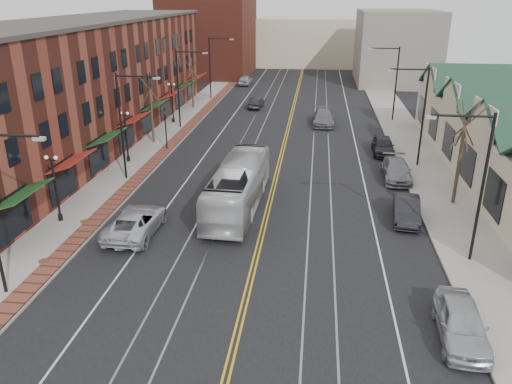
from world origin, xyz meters
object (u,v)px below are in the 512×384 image
(parked_car_a, at_px, (461,323))
(parked_car_c, at_px, (397,170))
(parked_suv, at_px, (136,222))
(parked_car_b, at_px, (406,210))
(transit_bus, at_px, (238,186))
(parked_car_d, at_px, (383,145))

(parked_car_a, height_order, parked_car_c, parked_car_a)
(parked_suv, relative_size, parked_car_b, 1.26)
(parked_car_c, bearing_deg, parked_car_a, -88.96)
(transit_bus, relative_size, parked_car_d, 2.46)
(parked_suv, xyz_separation_m, parked_car_a, (16.80, -7.82, 0.00))
(parked_car_a, bearing_deg, parked_suv, 158.34)
(transit_bus, bearing_deg, parked_car_c, -146.07)
(parked_suv, bearing_deg, parked_car_c, -144.93)
(parked_car_b, bearing_deg, parked_car_d, 95.43)
(parked_car_c, bearing_deg, parked_car_d, 93.51)
(transit_bus, distance_m, parked_car_b, 10.93)
(parked_suv, distance_m, parked_car_c, 20.42)
(parked_suv, distance_m, parked_car_b, 16.84)
(transit_bus, xyz_separation_m, parked_car_a, (11.30, -12.40, -0.79))
(parked_car_d, bearing_deg, parked_suv, -130.61)
(transit_bus, bearing_deg, parked_car_d, -126.87)
(transit_bus, xyz_separation_m, parked_car_b, (10.88, -0.65, -0.84))
(parked_car_c, bearing_deg, parked_suv, -144.34)
(parked_car_b, bearing_deg, parked_suv, -160.51)
(parked_car_b, distance_m, parked_car_d, 14.27)
(transit_bus, bearing_deg, parked_suv, 41.91)
(parked_car_b, xyz_separation_m, parked_car_c, (0.42, 7.66, 0.00))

